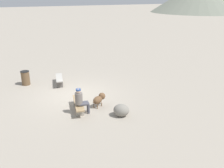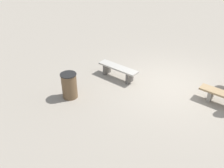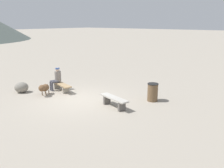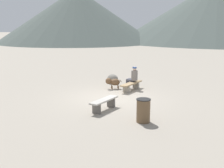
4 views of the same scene
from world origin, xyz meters
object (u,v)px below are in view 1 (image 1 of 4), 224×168
object	(u,v)px
trash_bin	(25,78)
bench_left	(59,79)
seated_person	(81,99)
boulder	(121,110)
bench_right	(78,104)
dog	(99,99)

from	to	relation	value
trash_bin	bench_left	bearing A→B (deg)	64.38
bench_left	seated_person	xyz separation A→B (m)	(4.22, -0.13, 0.38)
bench_left	boulder	bearing A→B (deg)	28.29
trash_bin	boulder	size ratio (longest dim) A/B	1.20
trash_bin	boulder	distance (m)	6.97
bench_left	trash_bin	bearing A→B (deg)	-102.35
bench_left	bench_right	bearing A→B (deg)	11.32
dog	trash_bin	size ratio (longest dim) A/B	0.95
trash_bin	bench_right	bearing A→B (deg)	19.90
bench_right	trash_bin	bearing A→B (deg)	-146.83
seated_person	dog	size ratio (longest dim) A/B	1.52
bench_left	dog	size ratio (longest dim) A/B	2.00
bench_right	seated_person	world-z (taller)	seated_person
bench_right	dog	size ratio (longest dim) A/B	2.29
bench_right	trash_bin	size ratio (longest dim) A/B	2.17
boulder	bench_left	bearing A→B (deg)	-164.98
bench_right	trash_bin	distance (m)	5.05
seated_person	dog	xyz separation A→B (m)	(-0.32, 1.07, -0.32)
bench_right	boulder	bearing A→B (deg)	60.79
bench_right	boulder	size ratio (longest dim) A/B	2.60
bench_right	boulder	xyz separation A→B (m)	(1.42, 1.55, -0.02)
trash_bin	boulder	bearing A→B (deg)	27.92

